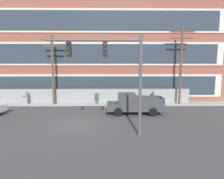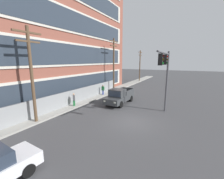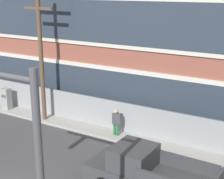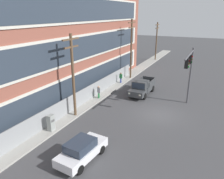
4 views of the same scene
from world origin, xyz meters
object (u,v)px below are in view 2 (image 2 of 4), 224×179
at_px(utility_pole_near_corner, 31,72).
at_px(pedestrian_by_fence, 74,99).
at_px(traffic_signal_mast, 165,70).
at_px(pedestrian_near_cabinet, 103,89).
at_px(utility_pole_midblock, 114,63).
at_px(utility_pole_far_east, 140,64).
at_px(pickup_truck_dark_grey, 120,96).

distance_m(utility_pole_near_corner, pedestrian_by_fence, 6.19).
relative_size(traffic_signal_mast, pedestrian_near_cabinet, 3.77).
bearing_deg(utility_pole_midblock, utility_pole_near_corner, 179.70).
bearing_deg(utility_pole_far_east, pickup_truck_dark_grey, -169.06).
height_order(utility_pole_midblock, pedestrian_by_fence, utility_pole_midblock).
bearing_deg(pedestrian_by_fence, utility_pole_far_east, 0.11).
relative_size(pickup_truck_dark_grey, utility_pole_midblock, 0.60).
bearing_deg(pedestrian_by_fence, utility_pole_midblock, -1.33).
relative_size(utility_pole_near_corner, utility_pole_midblock, 0.90).
distance_m(traffic_signal_mast, utility_pole_near_corner, 11.83).
height_order(pedestrian_near_cabinet, pedestrian_by_fence, same).
bearing_deg(utility_pole_near_corner, utility_pole_midblock, -0.30).
bearing_deg(pedestrian_near_cabinet, utility_pole_far_east, -0.05).
xyz_separation_m(traffic_signal_mast, pedestrian_near_cabinet, (4.90, 9.82, -3.55)).
distance_m(pickup_truck_dark_grey, utility_pole_near_corner, 10.39).
relative_size(pickup_truck_dark_grey, utility_pole_near_corner, 0.66).
bearing_deg(traffic_signal_mast, pickup_truck_dark_grey, 70.49).
bearing_deg(utility_pole_near_corner, utility_pole_far_east, 0.37).
xyz_separation_m(traffic_signal_mast, utility_pole_midblock, (8.02, 9.52, 0.52)).
bearing_deg(utility_pole_midblock, pedestrian_by_fence, 178.67).
height_order(utility_pole_far_east, pedestrian_near_cabinet, utility_pole_far_east).
bearing_deg(utility_pole_near_corner, pedestrian_by_fence, 1.69).
height_order(pickup_truck_dark_grey, utility_pole_near_corner, utility_pole_near_corner).
bearing_deg(pedestrian_by_fence, traffic_signal_mast, -79.32).
distance_m(utility_pole_near_corner, utility_pole_midblock, 14.95).
height_order(utility_pole_midblock, pedestrian_near_cabinet, utility_pole_midblock).
distance_m(utility_pole_midblock, pedestrian_near_cabinet, 5.14).
distance_m(pickup_truck_dark_grey, pedestrian_near_cabinet, 5.12).
distance_m(traffic_signal_mast, pedestrian_near_cabinet, 11.54).
distance_m(utility_pole_far_east, pedestrian_near_cabinet, 19.12).
height_order(pickup_truck_dark_grey, pedestrian_by_fence, pickup_truck_dark_grey).
bearing_deg(pedestrian_near_cabinet, utility_pole_midblock, -5.43).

